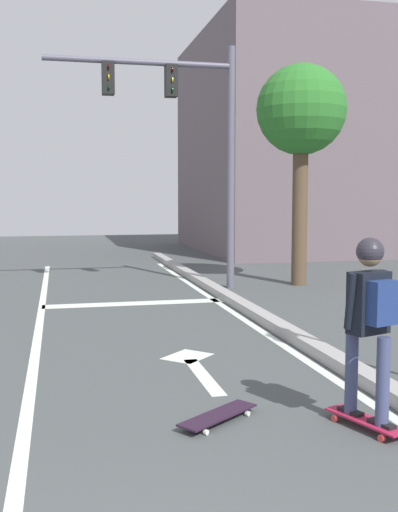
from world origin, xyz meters
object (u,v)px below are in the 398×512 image
Objects in this scene: skateboard at (366,421)px; roadside_tree at (301,114)px; skater at (370,308)px; traffic_signal_mast at (184,120)px; spare_skateboard at (218,415)px.

skateboard is 0.17× the size of roadside_tree.
traffic_signal_mast is (0.09, 8.08, 2.49)m from skater.
skater is at bearing -108.30° from roadside_tree.
skater is 9.01m from roadside_tree.
traffic_signal_mast is 2.62m from roadside_tree.
traffic_signal_mast is at bearing 80.56° from spare_skateboard.
skater is 8.45m from traffic_signal_mast.
skater is 1.60m from spare_skateboard.
skateboard reaches higher than spare_skateboard.
skateboard is 8.77m from traffic_signal_mast.
spare_skateboard is 8.47m from traffic_signal_mast.
skateboard is 0.52× the size of skater.
roadside_tree reaches higher than skater.
skater reaches higher than spare_skateboard.
skateboard is at bearing 108.90° from skater.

